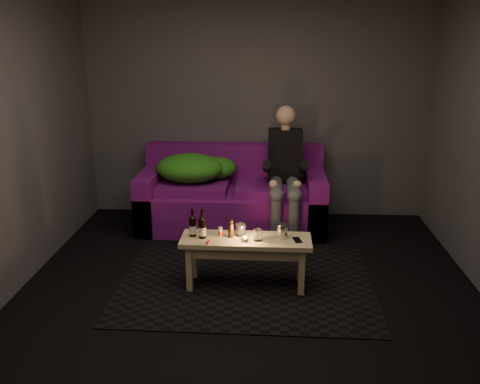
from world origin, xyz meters
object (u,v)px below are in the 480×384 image
Objects in this scene: beer_bottle_a at (193,226)px; steel_cup at (283,231)px; sofa at (233,198)px; beer_bottle_b at (202,227)px; coffee_table at (246,247)px; person at (285,169)px.

beer_bottle_a is 0.78m from steel_cup.
beer_bottle_b is (-0.15, -1.51, 0.23)m from sofa.
steel_cup is (0.54, -1.47, 0.20)m from sofa.
sofa is at bearing 98.54° from coffee_table.
sofa is at bearing 80.88° from beer_bottle_a.
beer_bottle_b is (-0.74, -1.34, -0.17)m from person.
coffee_table is 0.35m from steel_cup.
beer_bottle_b reaches higher than steel_cup.
person is at bearing 57.80° from beer_bottle_a.
beer_bottle_a is at bearing 177.02° from coffee_table.
beer_bottle_a is at bearing -122.20° from person.
person is (0.59, -0.17, 0.40)m from sofa.
person is 11.11× the size of steel_cup.
sofa is at bearing 84.35° from beer_bottle_b.
beer_bottle_b reaches higher than coffee_table.
beer_bottle_b is (-0.37, -0.01, 0.18)m from coffee_table.
coffee_table is at bearing 1.95° from beer_bottle_b.
sofa reaches higher than beer_bottle_a.
person is 1.23× the size of coffee_table.
coffee_table is at bearing -174.08° from steel_cup.
beer_bottle_a is at bearing -99.12° from sofa.
coffee_table is (-0.36, -1.33, -0.34)m from person.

